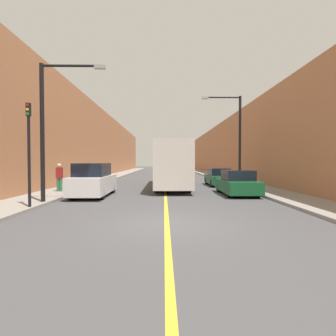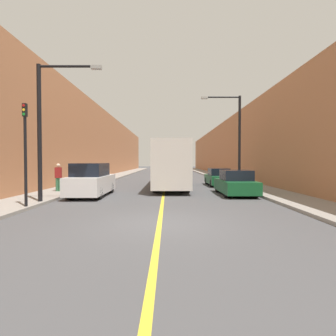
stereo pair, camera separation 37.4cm
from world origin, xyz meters
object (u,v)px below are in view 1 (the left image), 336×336
object	(u,v)px
car_right_near	(237,184)
street_lamp_left	(49,121)
car_right_mid	(218,178)
bus	(171,164)
traffic_light	(29,151)
pedestrian	(59,177)
parked_suv_left	(93,181)
street_lamp_right	(236,134)

from	to	relation	value
car_right_near	street_lamp_left	world-z (taller)	street_lamp_left
car_right_near	car_right_mid	bearing A→B (deg)	88.81
bus	traffic_light	bearing A→B (deg)	-122.84
street_lamp_left	pedestrian	world-z (taller)	street_lamp_left
parked_suv_left	pedestrian	xyz separation A→B (m)	(-2.52, 1.37, 0.16)
bus	street_lamp_left	bearing A→B (deg)	-126.13
bus	street_lamp_right	size ratio (longest dim) A/B	1.57
bus	traffic_light	xyz separation A→B (m)	(-6.22, -9.65, 0.67)
traffic_light	pedestrian	distance (m)	5.99
street_lamp_right	traffic_light	size ratio (longest dim) A/B	1.61
car_right_near	traffic_light	size ratio (longest dim) A/B	0.98
bus	car_right_near	size ratio (longest dim) A/B	2.59
car_right_mid	street_lamp_left	xyz separation A→B (m)	(-10.04, -9.57, 3.30)
street_lamp_left	bus	bearing A→B (deg)	53.87
parked_suv_left	pedestrian	world-z (taller)	parked_suv_left
car_right_near	pedestrian	bearing A→B (deg)	175.98
street_lamp_right	parked_suv_left	bearing A→B (deg)	-152.97
bus	car_right_mid	size ratio (longest dim) A/B	2.59
car_right_mid	street_lamp_right	world-z (taller)	street_lamp_right
car_right_near	street_lamp_right	xyz separation A→B (m)	(1.13, 4.40, 3.53)
traffic_light	street_lamp_left	bearing A→B (deg)	80.80
car_right_mid	street_lamp_left	bearing A→B (deg)	-136.36
traffic_light	bus	bearing A→B (deg)	57.16
bus	car_right_mid	distance (m)	4.42
parked_suv_left	car_right_near	xyz separation A→B (m)	(8.64, 0.58, -0.21)
parked_suv_left	car_right_near	size ratio (longest dim) A/B	1.09
parked_suv_left	car_right_near	bearing A→B (deg)	3.87
bus	car_right_near	world-z (taller)	bus
bus	street_lamp_left	size ratio (longest dim) A/B	1.69
bus	traffic_light	distance (m)	11.50
street_lamp_right	pedestrian	distance (m)	13.19
parked_suv_left	traffic_light	xyz separation A→B (m)	(-1.50, -4.35, 1.60)
street_lamp_left	car_right_mid	bearing A→B (deg)	43.64
car_right_near	traffic_light	distance (m)	11.42
street_lamp_right	street_lamp_left	bearing A→B (deg)	-144.41
parked_suv_left	car_right_mid	distance (m)	11.01
bus	parked_suv_left	world-z (taller)	bus
car_right_mid	street_lamp_right	size ratio (longest dim) A/B	0.61
car_right_near	traffic_light	bearing A→B (deg)	-154.05
pedestrian	street_lamp_left	bearing A→B (deg)	-73.67
street_lamp_right	pedestrian	world-z (taller)	street_lamp_right
bus	street_lamp_left	world-z (taller)	street_lamp_left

